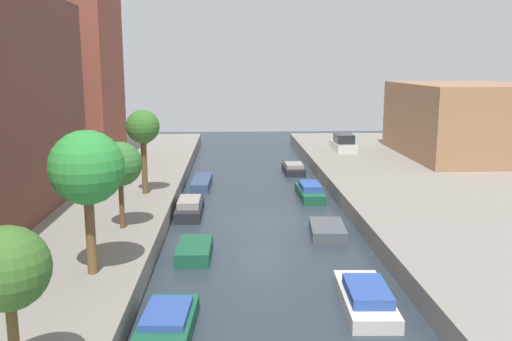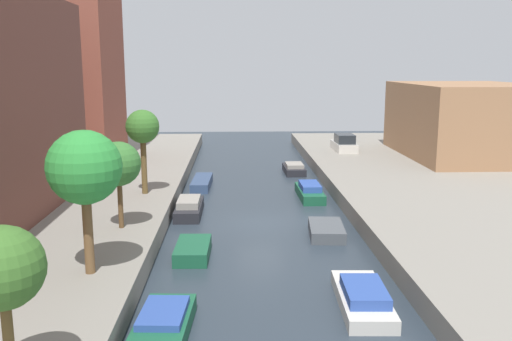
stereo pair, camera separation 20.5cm
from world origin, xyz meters
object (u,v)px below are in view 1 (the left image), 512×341
(moored_boat_left_4, at_px, (202,183))
(moored_boat_right_3, at_px, (310,192))
(street_tree_2, at_px, (120,164))
(moored_boat_left_3, at_px, (190,208))
(low_block_right, at_px, (465,120))
(moored_boat_left_1, at_px, (166,326))
(street_tree_0, at_px, (7,270))
(moored_boat_left_2, at_px, (194,250))
(parked_car, at_px, (343,144))
(street_tree_1, at_px, (87,169))
(moored_boat_right_1, at_px, (366,297))
(moored_boat_right_4, at_px, (294,169))
(apartment_tower_far, at_px, (46,15))
(moored_boat_right_2, at_px, (327,230))
(street_tree_3, at_px, (143,128))

(moored_boat_left_4, distance_m, moored_boat_right_3, 8.10)
(street_tree_2, relative_size, moored_boat_right_3, 0.92)
(moored_boat_left_3, relative_size, moored_boat_left_4, 0.94)
(low_block_right, xyz_separation_m, moored_boat_left_1, (-21.75, -28.73, -3.67))
(street_tree_0, relative_size, moored_boat_left_2, 1.30)
(street_tree_0, distance_m, moored_boat_left_3, 19.50)
(low_block_right, height_order, moored_boat_left_3, low_block_right)
(low_block_right, xyz_separation_m, parked_car, (-9.60, 3.20, -2.40))
(street_tree_1, distance_m, moored_boat_left_3, 12.76)
(moored_boat_left_2, distance_m, moored_boat_right_1, 8.57)
(street_tree_2, xyz_separation_m, moored_boat_right_1, (9.97, -6.97, -3.68))
(low_block_right, relative_size, moored_boat_left_3, 3.29)
(moored_boat_left_1, relative_size, moored_boat_right_4, 1.18)
(low_block_right, relative_size, moored_boat_right_4, 3.94)
(low_block_right, relative_size, street_tree_2, 3.43)
(street_tree_1, xyz_separation_m, parked_car, (15.19, 28.86, -3.32))
(moored_boat_left_1, bearing_deg, apartment_tower_far, 113.05)
(apartment_tower_far, relative_size, moored_boat_left_2, 7.36)
(street_tree_1, xyz_separation_m, moored_boat_left_3, (2.72, 11.61, -4.53))
(moored_boat_left_2, bearing_deg, moored_boat_right_2, 23.63)
(parked_car, bearing_deg, street_tree_1, -117.75)
(moored_boat_left_1, distance_m, moored_boat_left_4, 22.06)
(low_block_right, xyz_separation_m, street_tree_2, (-24.78, -19.89, 0.03))
(apartment_tower_far, relative_size, street_tree_0, 5.68)
(street_tree_3, bearing_deg, moored_boat_right_2, -29.10)
(street_tree_3, height_order, parked_car, street_tree_3)
(apartment_tower_far, distance_m, street_tree_3, 17.50)
(apartment_tower_far, xyz_separation_m, street_tree_2, (9.22, -19.95, -8.31))
(parked_car, bearing_deg, moored_boat_left_1, -110.84)
(street_tree_0, relative_size, street_tree_3, 0.80)
(street_tree_2, bearing_deg, moored_boat_right_4, 60.52)
(apartment_tower_far, relative_size, moored_boat_left_4, 4.97)
(street_tree_2, bearing_deg, moored_boat_left_3, 64.99)
(moored_boat_left_1, relative_size, moored_boat_right_2, 1.31)
(street_tree_0, height_order, street_tree_3, street_tree_3)
(moored_boat_left_3, bearing_deg, parked_car, 54.15)
(moored_boat_left_1, relative_size, moored_boat_right_1, 0.93)
(moored_boat_left_3, bearing_deg, street_tree_3, 155.59)
(street_tree_0, bearing_deg, moored_boat_right_4, 71.92)
(apartment_tower_far, height_order, street_tree_0, apartment_tower_far)
(street_tree_3, distance_m, moored_boat_left_4, 8.27)
(moored_boat_right_1, xyz_separation_m, moored_boat_right_4, (0.19, 24.94, -0.01))
(moored_boat_left_1, relative_size, moored_boat_left_3, 0.99)
(moored_boat_right_2, bearing_deg, moored_boat_left_4, 120.84)
(moored_boat_left_2, distance_m, moored_boat_left_3, 7.28)
(parked_car, distance_m, moored_boat_left_3, 21.32)
(moored_boat_left_3, distance_m, moored_boat_left_4, 7.39)
(parked_car, relative_size, moored_boat_right_2, 1.27)
(moored_boat_left_4, bearing_deg, moored_boat_right_2, -59.16)
(apartment_tower_far, relative_size, moored_boat_right_1, 4.97)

